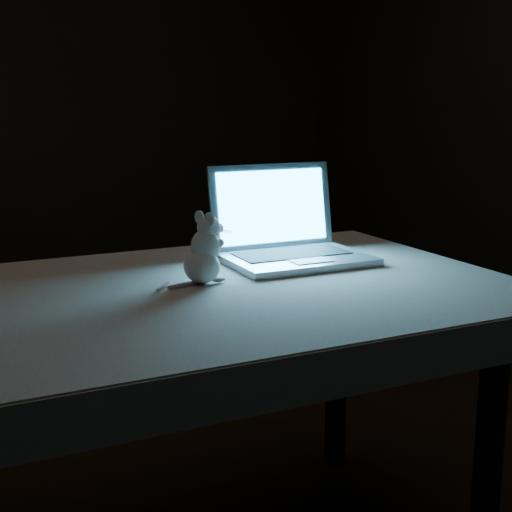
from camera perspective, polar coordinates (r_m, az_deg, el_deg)
floor at (r=2.50m, az=-4.76°, el=-18.25°), size 5.00×5.00×0.00m
table at (r=2.02m, az=-3.64°, el=-13.56°), size 1.54×1.06×0.79m
tablecloth at (r=1.98m, az=-2.24°, el=-3.22°), size 1.81×1.47×0.10m
laptop at (r=2.13m, az=3.23°, el=3.09°), size 0.44×0.39×0.28m
plush_mouse at (r=1.90m, az=-4.22°, el=0.59°), size 0.16×0.16×0.18m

